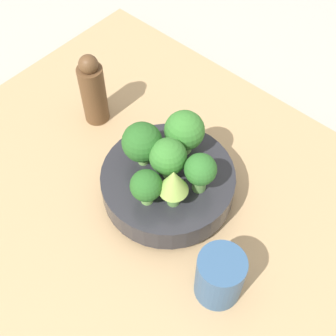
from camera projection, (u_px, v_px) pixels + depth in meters
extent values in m
plane|color=#ADA89E|center=(149.00, 215.00, 0.89)|extent=(6.00, 6.00, 0.00)
cube|color=tan|center=(149.00, 209.00, 0.87)|extent=(0.90, 0.75, 0.05)
cylinder|color=#28282D|center=(168.00, 193.00, 0.86)|extent=(0.11, 0.11, 0.01)
cylinder|color=#28282D|center=(168.00, 183.00, 0.83)|extent=(0.24, 0.24, 0.05)
cylinder|color=#609347|center=(168.00, 170.00, 0.80)|extent=(0.02, 0.02, 0.03)
sphere|color=#387A2D|center=(168.00, 157.00, 0.77)|extent=(0.06, 0.06, 0.06)
cylinder|color=#7AB256|center=(143.00, 156.00, 0.82)|extent=(0.02, 0.02, 0.03)
sphere|color=#286023|center=(142.00, 142.00, 0.78)|extent=(0.07, 0.07, 0.07)
cylinder|color=#609347|center=(199.00, 182.00, 0.78)|extent=(0.02, 0.02, 0.04)
sphere|color=#2D6B28|center=(201.00, 169.00, 0.75)|extent=(0.05, 0.05, 0.05)
cylinder|color=#609347|center=(175.00, 195.00, 0.77)|extent=(0.02, 0.02, 0.04)
cone|color=#93B751|center=(175.00, 180.00, 0.73)|extent=(0.05, 0.05, 0.05)
cylinder|color=#7AB256|center=(185.00, 145.00, 0.83)|extent=(0.03, 0.03, 0.03)
sphere|color=#387A2D|center=(186.00, 131.00, 0.80)|extent=(0.07, 0.07, 0.07)
cylinder|color=#7AB256|center=(147.00, 196.00, 0.77)|extent=(0.02, 0.02, 0.03)
sphere|color=#286023|center=(146.00, 186.00, 0.75)|extent=(0.05, 0.05, 0.05)
cylinder|color=#33567F|center=(220.00, 276.00, 0.72)|extent=(0.08, 0.08, 0.10)
cylinder|color=brown|center=(94.00, 94.00, 0.92)|extent=(0.05, 0.05, 0.13)
sphere|color=brown|center=(88.00, 64.00, 0.86)|extent=(0.04, 0.04, 0.04)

